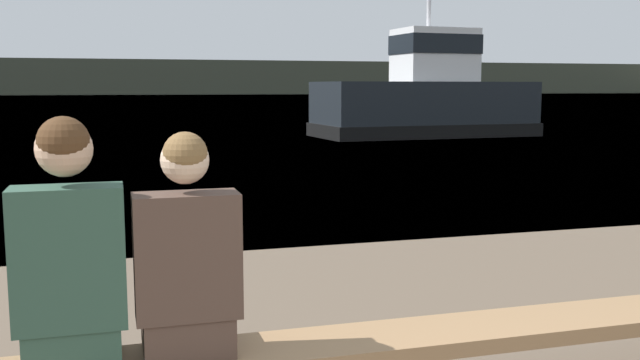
{
  "coord_description": "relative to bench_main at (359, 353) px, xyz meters",
  "views": [
    {
      "loc": [
        -1.04,
        -0.66,
        1.64
      ],
      "look_at": [
        0.74,
        5.42,
        0.8
      ],
      "focal_mm": 40.0,
      "sensor_mm": 36.0,
      "label": 1
    }
  ],
  "objects": [
    {
      "name": "bench_main",
      "position": [
        0.0,
        0.0,
        0.0
      ],
      "size": [
        6.92,
        0.41,
        0.45
      ],
      "color": "#8E6B47",
      "rests_on": "ground"
    },
    {
      "name": "far_shoreline",
      "position": [
        -0.06,
        141.19,
        2.94
      ],
      "size": [
        600.0,
        12.0,
        6.62
      ],
      "primitive_type": "cube",
      "color": "#424738",
      "rests_on": "ground"
    },
    {
      "name": "water_surface",
      "position": [
        -0.06,
        123.83,
        -0.37
      ],
      "size": [
        240.0,
        240.0,
        0.0
      ],
      "primitive_type": "plane",
      "color": "#426B8E",
      "rests_on": "ground"
    },
    {
      "name": "tugboat_red",
      "position": [
        8.89,
        18.59,
        0.74
      ],
      "size": [
        7.35,
        3.48,
        6.1
      ],
      "rotation": [
        0.0,
        0.0,
        1.63
      ],
      "color": "black",
      "rests_on": "water_surface"
    },
    {
      "name": "person_left",
      "position": [
        -1.29,
        0.01,
        0.55
      ],
      "size": [
        0.45,
        0.43,
        1.07
      ],
      "color": "#2D4C3D",
      "rests_on": "bench_main"
    },
    {
      "name": "person_right",
      "position": [
        -0.8,
        0.01,
        0.5
      ],
      "size": [
        0.45,
        0.41,
        1.0
      ],
      "color": "#4C382D",
      "rests_on": "bench_main"
    }
  ]
}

